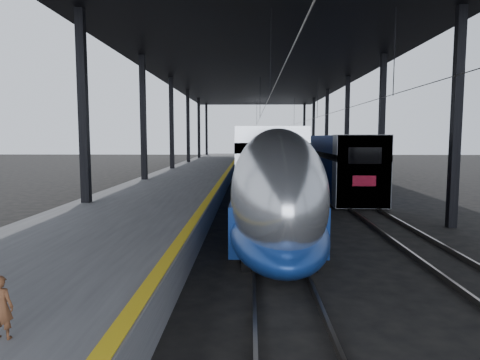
{
  "coord_description": "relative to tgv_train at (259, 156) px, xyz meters",
  "views": [
    {
      "loc": [
        1.19,
        -12.85,
        3.76
      ],
      "look_at": [
        0.75,
        4.7,
        2.0
      ],
      "focal_mm": 32.0,
      "sensor_mm": 36.0,
      "label": 1
    }
  ],
  "objects": [
    {
      "name": "ground",
      "position": [
        -2.0,
        -27.55,
        -1.95
      ],
      "size": [
        160.0,
        160.0,
        0.0
      ],
      "primitive_type": "plane",
      "color": "black",
      "rests_on": "ground"
    },
    {
      "name": "platform",
      "position": [
        -5.5,
        -7.55,
        -1.45
      ],
      "size": [
        6.0,
        80.0,
        1.0
      ],
      "primitive_type": "cube",
      "color": "#4C4C4F",
      "rests_on": "ground"
    },
    {
      "name": "yellow_strip",
      "position": [
        -2.7,
        -7.55,
        -0.95
      ],
      "size": [
        0.3,
        80.0,
        0.01
      ],
      "primitive_type": "cube",
      "color": "gold",
      "rests_on": "platform"
    },
    {
      "name": "rails",
      "position": [
        2.5,
        -7.55,
        -1.87
      ],
      "size": [
        6.52,
        80.0,
        0.16
      ],
      "color": "slate",
      "rests_on": "ground"
    },
    {
      "name": "canopy",
      "position": [
        -0.1,
        -7.55,
        7.16
      ],
      "size": [
        18.0,
        75.0,
        9.47
      ],
      "color": "black",
      "rests_on": "ground"
    },
    {
      "name": "tgv_train",
      "position": [
        0.0,
        0.0,
        0.0
      ],
      "size": [
        2.91,
        65.2,
        4.17
      ],
      "color": "#B0B2B7",
      "rests_on": "ground"
    },
    {
      "name": "second_train",
      "position": [
        5.0,
        8.79,
        0.02
      ],
      "size": [
        2.83,
        56.05,
        3.9
      ],
      "color": "navy",
      "rests_on": "ground"
    },
    {
      "name": "child",
      "position": [
        -4.21,
        -34.85,
        -0.5
      ],
      "size": [
        0.33,
        0.22,
        0.89
      ],
      "primitive_type": "imported",
      "rotation": [
        0.0,
        0.0,
        3.12
      ],
      "color": "#53301B",
      "rests_on": "platform"
    }
  ]
}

